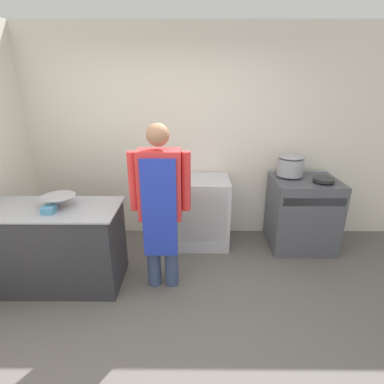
# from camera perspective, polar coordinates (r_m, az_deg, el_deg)

# --- Properties ---
(ground_plane) EXTENTS (14.00, 14.00, 0.00)m
(ground_plane) POSITION_cam_1_polar(r_m,az_deg,el_deg) (2.78, -3.43, -26.87)
(ground_plane) COLOR #5B5651
(wall_back) EXTENTS (8.00, 0.05, 2.70)m
(wall_back) POSITION_cam_1_polar(r_m,az_deg,el_deg) (3.96, -2.00, 10.38)
(wall_back) COLOR silver
(wall_back) RESTS_ON ground_plane
(prep_counter) EXTENTS (1.35, 0.65, 0.87)m
(prep_counter) POSITION_cam_1_polar(r_m,az_deg,el_deg) (3.43, -24.41, -9.42)
(prep_counter) COLOR #2D2D33
(prep_counter) RESTS_ON ground_plane
(stove) EXTENTS (0.79, 0.67, 0.93)m
(stove) POSITION_cam_1_polar(r_m,az_deg,el_deg) (4.07, 20.20, -3.83)
(stove) COLOR #4C4F56
(stove) RESTS_ON ground_plane
(fridge_unit) EXTENTS (0.66, 0.59, 0.89)m
(fridge_unit) POSITION_cam_1_polar(r_m,az_deg,el_deg) (3.89, 2.04, -3.76)
(fridge_unit) COLOR silver
(fridge_unit) RESTS_ON ground_plane
(person_cook) EXTENTS (0.59, 0.24, 1.69)m
(person_cook) POSITION_cam_1_polar(r_m,az_deg,el_deg) (2.89, -6.06, -1.76)
(person_cook) COLOR #38476B
(person_cook) RESTS_ON ground_plane
(mixing_bowl) EXTENTS (0.33, 0.33, 0.11)m
(mixing_bowl) POSITION_cam_1_polar(r_m,az_deg,el_deg) (3.23, -23.99, -1.62)
(mixing_bowl) COLOR #9EA0A8
(mixing_bowl) RESTS_ON prep_counter
(plastic_tub) EXTENTS (0.11, 0.11, 0.07)m
(plastic_tub) POSITION_cam_1_polar(r_m,az_deg,el_deg) (3.12, -25.64, -3.05)
(plastic_tub) COLOR teal
(plastic_tub) RESTS_ON prep_counter
(stock_pot) EXTENTS (0.31, 0.31, 0.26)m
(stock_pot) POSITION_cam_1_polar(r_m,az_deg,el_deg) (3.92, 18.27, 4.91)
(stock_pot) COLOR #9EA0A8
(stock_pot) RESTS_ON stove
(saute_pan) EXTENTS (0.25, 0.25, 0.04)m
(saute_pan) POSITION_cam_1_polar(r_m,az_deg,el_deg) (3.86, 23.81, 2.18)
(saute_pan) COLOR #262628
(saute_pan) RESTS_ON stove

